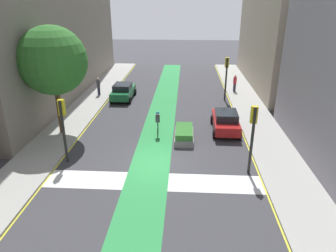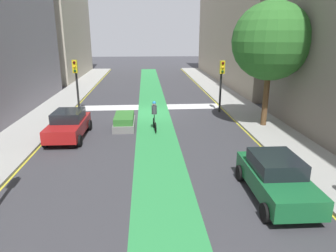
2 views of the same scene
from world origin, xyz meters
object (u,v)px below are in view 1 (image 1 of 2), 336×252
at_px(car_green_left_far, 123,91).
at_px(median_planter, 184,134).
at_px(traffic_signal_far_right, 226,71).
at_px(cyclist_in_lane, 158,123).
at_px(car_red_right_far, 226,121).
at_px(pedestrian_sidewalk_left_a, 98,86).
at_px(street_tree_near, 53,61).
at_px(pedestrian_sidewalk_right_a, 235,83).
at_px(traffic_signal_near_left, 63,119).
at_px(traffic_signal_near_right, 253,127).

distance_m(car_green_left_far, median_planter, 11.11).
height_order(traffic_signal_far_right, cyclist_in_lane, traffic_signal_far_right).
relative_size(car_red_right_far, pedestrian_sidewalk_left_a, 2.36).
distance_m(car_red_right_far, median_planter, 3.59).
bearing_deg(street_tree_near, pedestrian_sidewalk_right_a, 39.14).
xyz_separation_m(traffic_signal_near_left, car_red_right_far, (10.24, 5.31, -1.97)).
distance_m(car_red_right_far, cyclist_in_lane, 5.14).
height_order(traffic_signal_near_right, car_red_right_far, traffic_signal_near_right).
distance_m(traffic_signal_near_right, traffic_signal_near_left, 10.93).
bearing_deg(pedestrian_sidewalk_right_a, traffic_signal_far_right, -117.07).
relative_size(pedestrian_sidewalk_left_a, median_planter, 0.64).
bearing_deg(traffic_signal_near_left, traffic_signal_near_right, -3.78).
xyz_separation_m(car_green_left_far, median_planter, (6.13, -9.26, -0.40)).
relative_size(traffic_signal_near_left, car_green_left_far, 0.93).
relative_size(traffic_signal_near_right, traffic_signal_far_right, 0.97).
relative_size(traffic_signal_far_right, pedestrian_sidewalk_right_a, 2.34).
distance_m(cyclist_in_lane, street_tree_near, 8.38).
xyz_separation_m(car_green_left_far, cyclist_in_lane, (4.20, -8.55, 0.17)).
bearing_deg(pedestrian_sidewalk_right_a, cyclist_in_lane, -121.96).
xyz_separation_m(traffic_signal_near_left, pedestrian_sidewalk_right_a, (12.34, 15.67, -1.71)).
bearing_deg(pedestrian_sidewalk_left_a, car_red_right_far, -34.73).
bearing_deg(pedestrian_sidewalk_left_a, traffic_signal_near_left, -83.07).
xyz_separation_m(car_red_right_far, cyclist_in_lane, (-5.03, -1.08, 0.17)).
xyz_separation_m(traffic_signal_far_right, pedestrian_sidewalk_right_a, (1.29, 2.53, -1.85)).
bearing_deg(cyclist_in_lane, traffic_signal_near_right, -41.02).
xyz_separation_m(traffic_signal_near_right, cyclist_in_lane, (-5.70, 4.96, -1.84)).
height_order(traffic_signal_near_right, car_green_left_far, traffic_signal_near_right).
height_order(pedestrian_sidewalk_right_a, pedestrian_sidewalk_left_a, pedestrian_sidewalk_left_a).
bearing_deg(car_green_left_far, pedestrian_sidewalk_left_a, 163.98).
relative_size(traffic_signal_near_left, pedestrian_sidewalk_left_a, 2.19).
relative_size(traffic_signal_near_right, car_red_right_far, 0.95).
height_order(car_green_left_far, car_red_right_far, same).
bearing_deg(car_red_right_far, traffic_signal_far_right, 84.06).
relative_size(car_red_right_far, cyclist_in_lane, 2.28).
xyz_separation_m(cyclist_in_lane, pedestrian_sidewalk_right_a, (7.13, 11.43, 0.09)).
xyz_separation_m(car_red_right_far, median_planter, (-3.10, -1.78, -0.40)).
distance_m(traffic_signal_near_right, pedestrian_sidewalk_left_a, 19.08).
bearing_deg(traffic_signal_near_left, pedestrian_sidewalk_right_a, 51.77).
distance_m(traffic_signal_far_right, median_planter, 10.67).
bearing_deg(median_planter, traffic_signal_near_right, -48.46).
xyz_separation_m(traffic_signal_near_right, pedestrian_sidewalk_left_a, (-12.55, 14.27, -1.74)).
height_order(pedestrian_sidewalk_right_a, median_planter, pedestrian_sidewalk_right_a).
height_order(car_red_right_far, cyclist_in_lane, cyclist_in_lane).
xyz_separation_m(car_red_right_far, pedestrian_sidewalk_right_a, (2.11, 10.36, 0.26)).
distance_m(car_green_left_far, car_red_right_far, 11.88).
xyz_separation_m(car_green_left_far, street_tree_near, (-2.91, -8.71, 4.60)).
distance_m(car_green_left_far, pedestrian_sidewalk_left_a, 2.78).
bearing_deg(traffic_signal_near_left, pedestrian_sidewalk_left_a, 96.93).
distance_m(traffic_signal_near_right, cyclist_in_lane, 7.77).
height_order(pedestrian_sidewalk_left_a, median_planter, pedestrian_sidewalk_left_a).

